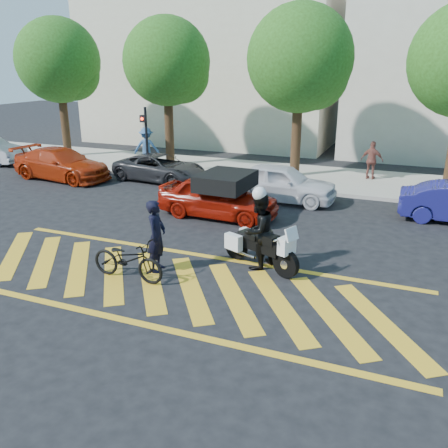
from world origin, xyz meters
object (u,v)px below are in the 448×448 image
at_px(bicycle, 128,259).
at_px(red_convertible, 218,197).
at_px(parked_mid_left, 160,168).
at_px(officer_moto, 258,231).
at_px(parked_left, 62,164).
at_px(parked_mid_right, 281,183).
at_px(officer_bike, 156,236).
at_px(police_motorcycle, 259,246).

distance_m(bicycle, red_convertible, 5.46).
distance_m(bicycle, parked_mid_left, 10.33).
bearing_deg(parked_mid_left, officer_moto, -130.75).
bearing_deg(red_convertible, parked_left, 76.75).
xyz_separation_m(parked_mid_left, parked_mid_right, (5.94, -1.14, 0.13)).
distance_m(officer_moto, parked_mid_left, 10.31).
xyz_separation_m(officer_bike, officer_moto, (2.33, 1.16, 0.07)).
distance_m(officer_moto, parked_left, 12.97).
xyz_separation_m(police_motorcycle, red_convertible, (-2.65, 3.55, 0.13)).
xyz_separation_m(parked_left, parked_mid_left, (4.35, 1.40, -0.10)).
height_order(bicycle, officer_moto, officer_moto).
xyz_separation_m(officer_bike, parked_mid_left, (-4.78, 8.62, -0.34)).
xyz_separation_m(officer_moto, parked_mid_left, (-7.11, 7.46, -0.40)).
xyz_separation_m(red_convertible, parked_mid_left, (-4.48, 3.90, -0.11)).
height_order(red_convertible, parked_mid_right, parked_mid_right).
distance_m(officer_moto, parked_mid_right, 6.43).
bearing_deg(parked_mid_right, parked_left, 91.63).
relative_size(bicycle, parked_left, 0.41).
bearing_deg(officer_moto, officer_bike, -40.70).
relative_size(police_motorcycle, parked_left, 0.48).
bearing_deg(parked_mid_left, parked_mid_right, -95.27).
bearing_deg(parked_left, parked_mid_left, -66.77).
bearing_deg(parked_mid_left, officer_bike, -145.39).
relative_size(officer_moto, parked_mid_left, 0.46).
xyz_separation_m(bicycle, police_motorcycle, (2.76, 1.91, 0.06)).
xyz_separation_m(police_motorcycle, parked_mid_right, (-1.19, 6.30, 0.14)).
bearing_deg(parked_mid_right, red_convertible, 152.28).
bearing_deg(police_motorcycle, red_convertible, 149.68).
bearing_deg(parked_left, officer_bike, -122.93).
xyz_separation_m(red_convertible, parked_mid_right, (1.46, 2.75, 0.01)).
bearing_deg(bicycle, officer_moto, -52.97).
distance_m(officer_bike, parked_mid_right, 7.57).
bearing_deg(red_convertible, officer_moto, -140.98).
bearing_deg(officer_bike, parked_mid_right, -18.75).
xyz_separation_m(officer_bike, parked_left, (-9.13, 7.22, -0.24)).
height_order(bicycle, parked_mid_left, parked_mid_left).
xyz_separation_m(police_motorcycle, officer_moto, (-0.02, -0.02, 0.42)).
distance_m(parked_left, parked_mid_left, 4.58).
relative_size(bicycle, officer_moto, 0.99).
height_order(parked_left, parked_mid_left, parked_left).
relative_size(parked_left, parked_mid_right, 1.13).
xyz_separation_m(officer_moto, parked_mid_right, (-1.17, 6.32, -0.28)).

